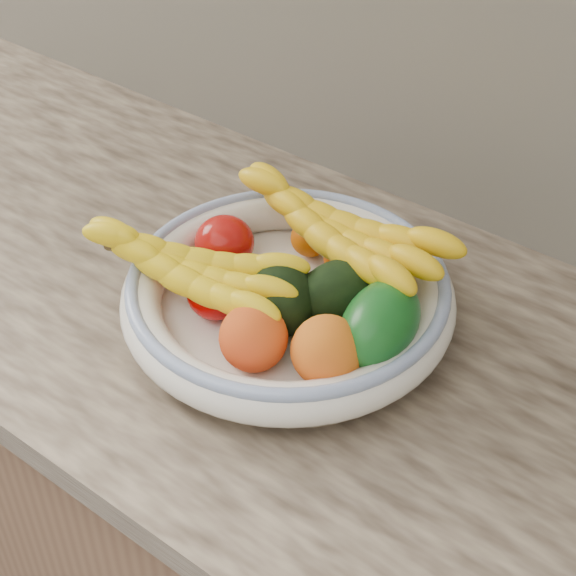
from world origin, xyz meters
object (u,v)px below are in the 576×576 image
(fruit_bowl, at_px, (288,296))
(banana_bunch_front, at_px, (190,274))
(banana_bunch_back, at_px, (336,236))
(green_mango, at_px, (380,324))

(fruit_bowl, bearing_deg, banana_bunch_front, -142.48)
(banana_bunch_back, bearing_deg, green_mango, -30.02)
(fruit_bowl, bearing_deg, banana_bunch_back, 85.33)
(green_mango, bearing_deg, fruit_bowl, 169.65)
(fruit_bowl, distance_m, banana_bunch_front, 0.12)
(banana_bunch_front, bearing_deg, banana_bunch_back, 42.25)
(green_mango, xyz_separation_m, banana_bunch_back, (-0.12, 0.09, 0.01))
(fruit_bowl, relative_size, banana_bunch_back, 1.21)
(fruit_bowl, distance_m, banana_bunch_back, 0.09)
(banana_bunch_back, bearing_deg, banana_bunch_front, -115.94)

